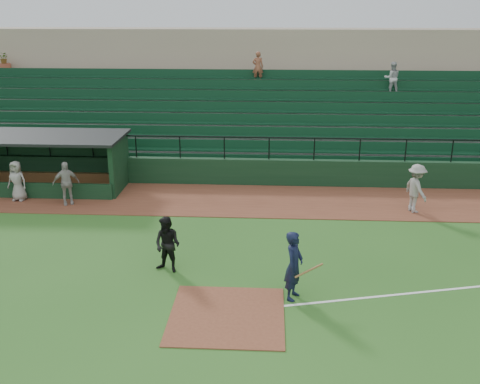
{
  "coord_description": "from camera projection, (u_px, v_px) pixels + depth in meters",
  "views": [
    {
      "loc": [
        1.06,
        -13.52,
        7.72
      ],
      "look_at": [
        0.0,
        5.0,
        1.4
      ],
      "focal_mm": 41.01,
      "sensor_mm": 36.0,
      "label": 1
    }
  ],
  "objects": [
    {
      "name": "ground",
      "position": [
        230.0,
        297.0,
        15.32
      ],
      "size": [
        90.0,
        90.0,
        0.0
      ],
      "primitive_type": "plane",
      "color": "#2A5C1D",
      "rests_on": "ground"
    },
    {
      "name": "warning_track",
      "position": [
        244.0,
        200.0,
        22.88
      ],
      "size": [
        40.0,
        4.0,
        0.03
      ],
      "primitive_type": "cube",
      "color": "brown",
      "rests_on": "ground"
    },
    {
      "name": "home_plate_dirt",
      "position": [
        227.0,
        315.0,
        14.37
      ],
      "size": [
        3.0,
        3.0,
        0.03
      ],
      "primitive_type": "cube",
      "color": "brown",
      "rests_on": "ground"
    },
    {
      "name": "stadium_structure",
      "position": [
        252.0,
        110.0,
        30.13
      ],
      "size": [
        38.0,
        13.08,
        6.4
      ],
      "color": "black",
      "rests_on": "ground"
    },
    {
      "name": "dugout",
      "position": [
        28.0,
        157.0,
        24.45
      ],
      "size": [
        8.9,
        3.2,
        2.42
      ],
      "color": "black",
      "rests_on": "ground"
    },
    {
      "name": "batter_at_plate",
      "position": [
        294.0,
        266.0,
        14.96
      ],
      "size": [
        1.14,
        0.84,
        1.98
      ],
      "color": "black",
      "rests_on": "ground"
    },
    {
      "name": "umpire",
      "position": [
        168.0,
        245.0,
        16.53
      ],
      "size": [
        1.03,
        0.92,
        1.75
      ],
      "primitive_type": "imported",
      "rotation": [
        0.0,
        0.0,
        -0.35
      ],
      "color": "black",
      "rests_on": "ground"
    },
    {
      "name": "runner",
      "position": [
        416.0,
        188.0,
        21.28
      ],
      "size": [
        1.09,
        1.41,
        1.92
      ],
      "primitive_type": "imported",
      "rotation": [
        0.0,
        0.0,
        1.91
      ],
      "color": "gray",
      "rests_on": "warning_track"
    },
    {
      "name": "dugout_player_a",
      "position": [
        66.0,
        183.0,
        22.14
      ],
      "size": [
        1.13,
        0.85,
        1.79
      ],
      "primitive_type": "imported",
      "rotation": [
        0.0,
        0.0,
        0.45
      ],
      "color": "#A7A29D",
      "rests_on": "warning_track"
    },
    {
      "name": "dugout_player_b",
      "position": [
        17.0,
        181.0,
        22.59
      ],
      "size": [
        0.9,
        0.66,
        1.68
      ],
      "primitive_type": "imported",
      "rotation": [
        0.0,
        0.0,
        -0.16
      ],
      "color": "gray",
      "rests_on": "warning_track"
    }
  ]
}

